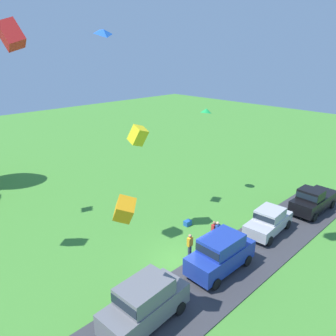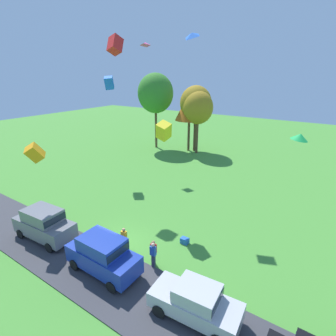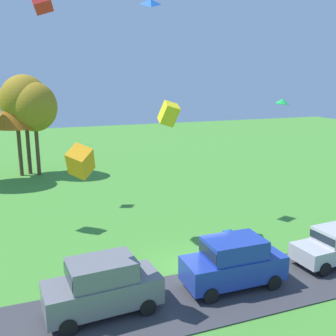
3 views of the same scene
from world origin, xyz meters
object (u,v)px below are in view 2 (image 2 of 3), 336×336
(kite_diamond_low_drifter, at_px, (191,35))
(kite_diamond_high_left, at_px, (145,44))
(tree_left_of_center, at_px, (156,93))
(kite_box_near_flag, at_px, (115,45))
(kite_delta_over_trees, at_px, (300,137))
(kite_box_topmost, at_px, (164,131))
(kite_box_high_right, at_px, (109,83))
(tree_center_back, at_px, (196,103))
(person_beside_suv, at_px, (153,255))
(car_suv_near_entrance, at_px, (44,223))
(person_on_lawn, at_px, (124,239))
(kite_box_mid_center, at_px, (35,153))
(cooler_box, at_px, (185,241))
(car_suv_far_end, at_px, (103,254))
(car_sedan_by_flagpole, at_px, (196,301))
(tree_far_right, at_px, (189,106))
(person_watching_sky, at_px, (154,252))
(tree_lone_near, at_px, (198,108))

(kite_diamond_low_drifter, distance_m, kite_diamond_high_left, 11.76)
(tree_left_of_center, xyz_separation_m, kite_box_near_flag, (6.89, -15.07, 5.13))
(kite_delta_over_trees, relative_size, kite_diamond_low_drifter, 0.95)
(kite_box_topmost, distance_m, kite_box_high_right, 12.02)
(tree_center_back, bearing_deg, person_beside_suv, -67.35)
(car_suv_near_entrance, xyz_separation_m, person_on_lawn, (5.58, 2.13, -0.42))
(car_suv_near_entrance, distance_m, kite_delta_over_trees, 17.69)
(tree_left_of_center, height_order, kite_box_mid_center, tree_left_of_center)
(person_on_lawn, xyz_separation_m, tree_center_back, (-7.45, 23.75, 6.18))
(person_on_lawn, xyz_separation_m, kite_box_high_right, (-10.53, 9.98, 9.36))
(tree_center_back, relative_size, kite_box_near_flag, 7.38)
(person_beside_suv, distance_m, kite_delta_over_trees, 11.17)
(tree_left_of_center, height_order, kite_diamond_high_left, kite_diamond_high_left)
(car_suv_near_entrance, relative_size, person_on_lawn, 2.75)
(kite_box_topmost, bearing_deg, cooler_box, -32.25)
(tree_center_back, xyz_separation_m, cooler_box, (10.42, -20.86, -6.86))
(person_on_lawn, relative_size, cooler_box, 3.05)
(tree_center_back, bearing_deg, kite_box_mid_center, -86.97)
(tree_center_back, relative_size, kite_box_high_right, 7.99)
(person_on_lawn, distance_m, kite_box_near_flag, 15.86)
(car_suv_far_end, height_order, tree_left_of_center, tree_left_of_center)
(tree_left_of_center, relative_size, kite_box_topmost, 9.63)
(car_sedan_by_flagpole, xyz_separation_m, tree_far_right, (-14.62, 25.34, 5.65))
(person_watching_sky, bearing_deg, kite_box_mid_center, -169.64)
(kite_box_topmost, height_order, kite_box_mid_center, kite_box_topmost)
(tree_far_right, relative_size, kite_box_near_flag, 6.78)
(person_watching_sky, distance_m, tree_left_of_center, 28.29)
(tree_far_right, bearing_deg, kite_box_near_flag, -84.05)
(kite_box_high_right, bearing_deg, kite_delta_over_trees, -11.33)
(person_watching_sky, xyz_separation_m, tree_far_right, (-10.69, 23.39, 5.81))
(person_watching_sky, bearing_deg, cooler_box, 79.69)
(tree_left_of_center, relative_size, tree_far_right, 1.28)
(tree_far_right, bearing_deg, tree_left_of_center, -167.14)
(car_sedan_by_flagpole, height_order, kite_box_topmost, kite_box_topmost)
(kite_box_high_right, relative_size, kite_diamond_high_left, 1.23)
(kite_delta_over_trees, bearing_deg, car_suv_far_end, -135.07)
(tree_center_back, bearing_deg, kite_box_high_right, -102.60)
(kite_diamond_high_left, bearing_deg, cooler_box, -44.22)
(cooler_box, xyz_separation_m, kite_box_near_flag, (-9.53, 4.21, 13.24))
(tree_left_of_center, height_order, kite_box_near_flag, kite_box_near_flag)
(person_on_lawn, xyz_separation_m, tree_left_of_center, (-13.45, 22.18, 7.43))
(tree_lone_near, distance_m, kite_box_high_right, 14.03)
(tree_left_of_center, bearing_deg, person_watching_sky, -54.42)
(person_beside_suv, bearing_deg, person_watching_sky, 119.91)
(tree_lone_near, xyz_separation_m, kite_box_near_flag, (0.10, -15.86, 6.86))
(car_suv_far_end, xyz_separation_m, kite_delta_over_trees, (8.33, 8.31, 6.42))
(car_suv_near_entrance, distance_m, tree_lone_near, 25.67)
(car_suv_near_entrance, relative_size, kite_box_topmost, 4.03)
(kite_box_mid_center, bearing_deg, kite_box_near_flag, 92.93)
(tree_far_right, distance_m, kite_box_topmost, 20.28)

